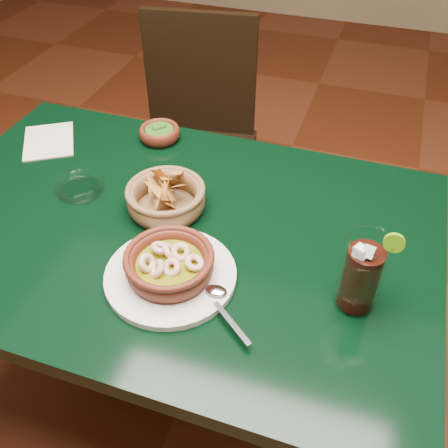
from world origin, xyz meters
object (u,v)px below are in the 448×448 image
(dining_chair, at_px, (195,138))
(cola_drink, at_px, (362,274))
(chip_basket, at_px, (166,198))
(shrimp_plate, at_px, (170,267))
(dining_table, at_px, (172,255))

(dining_chair, relative_size, cola_drink, 4.80)
(dining_chair, distance_m, chip_basket, 0.74)
(shrimp_plate, xyz_separation_m, chip_basket, (-0.10, 0.20, 0.00))
(chip_basket, height_order, cola_drink, cola_drink)
(dining_table, height_order, dining_chair, dining_chair)
(shrimp_plate, distance_m, chip_basket, 0.22)
(dining_chair, bearing_deg, cola_drink, -50.89)
(shrimp_plate, bearing_deg, dining_chair, 108.78)
(dining_table, xyz_separation_m, cola_drink, (0.43, -0.09, 0.18))
(cola_drink, bearing_deg, shrimp_plate, -171.46)
(chip_basket, relative_size, cola_drink, 1.12)
(dining_table, bearing_deg, dining_chair, 107.35)
(chip_basket, bearing_deg, dining_chair, 106.56)
(shrimp_plate, relative_size, cola_drink, 1.75)
(dining_chair, bearing_deg, dining_table, -72.65)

